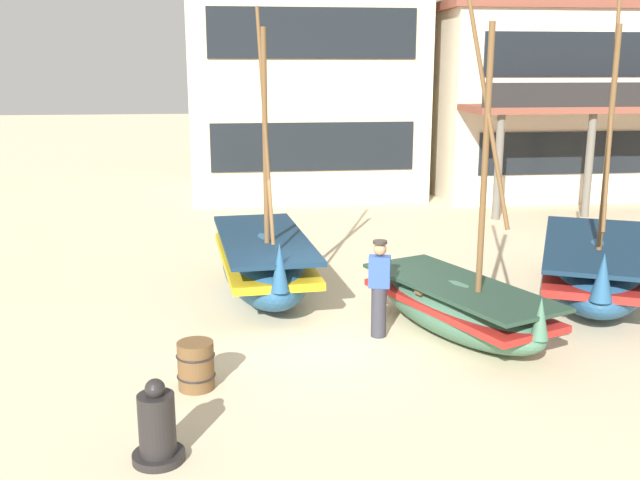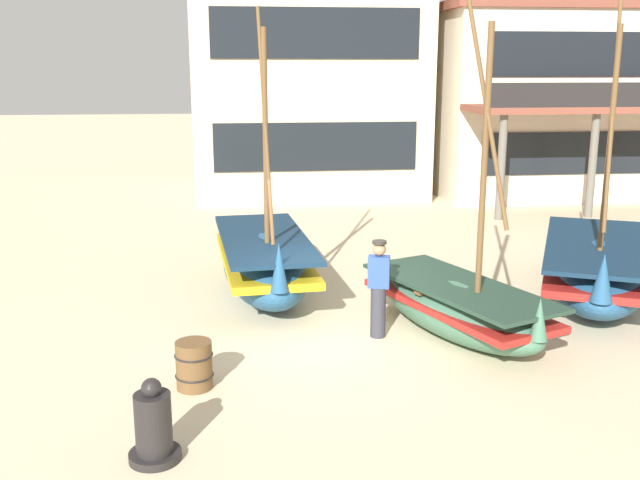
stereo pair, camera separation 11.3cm
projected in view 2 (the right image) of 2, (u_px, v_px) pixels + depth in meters
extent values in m
plane|color=beige|center=(327.00, 331.00, 12.70)|extent=(120.00, 120.00, 0.00)
ellipsoid|color=#23517A|center=(596.00, 272.00, 14.22)|extent=(3.79, 5.18, 1.18)
cube|color=red|center=(597.00, 265.00, 14.19)|extent=(3.72, 5.01, 0.14)
cube|color=#132C43|center=(599.00, 245.00, 14.10)|extent=(3.80, 5.12, 0.08)
cone|color=#23517A|center=(603.00, 278.00, 11.96)|extent=(0.50, 0.50, 0.82)
cylinder|color=brown|center=(609.00, 151.00, 13.10)|extent=(0.10, 0.10, 4.40)
cylinder|color=brown|center=(612.00, 115.00, 12.95)|extent=(0.73, 1.42, 4.03)
cube|color=brown|center=(597.00, 247.00, 14.46)|extent=(1.69, 0.92, 0.06)
ellipsoid|color=#23517A|center=(264.00, 266.00, 14.55)|extent=(1.96, 4.56, 1.23)
cube|color=gold|center=(264.00, 258.00, 14.52)|extent=(1.96, 4.39, 0.15)
cube|color=#132C43|center=(264.00, 238.00, 14.42)|extent=(2.00, 4.48, 0.09)
cone|color=#23517A|center=(279.00, 267.00, 12.39)|extent=(0.35, 0.35, 0.86)
cylinder|color=brown|center=(266.00, 148.00, 13.46)|extent=(0.10, 0.10, 4.33)
cylinder|color=brown|center=(265.00, 123.00, 13.35)|extent=(0.21, 1.75, 4.24)
cube|color=brown|center=(262.00, 241.00, 14.77)|extent=(1.53, 0.28, 0.06)
ellipsoid|color=#427056|center=(457.00, 310.00, 12.37)|extent=(2.74, 4.08, 0.93)
cube|color=red|center=(458.00, 304.00, 12.35)|extent=(2.70, 3.94, 0.11)
cube|color=#243D2F|center=(458.00, 286.00, 12.28)|extent=(2.75, 4.02, 0.06)
cone|color=#427056|center=(539.00, 319.00, 10.71)|extent=(0.36, 0.36, 0.65)
cylinder|color=brown|center=(484.00, 171.00, 11.40)|extent=(0.10, 0.10, 4.52)
cylinder|color=brown|center=(487.00, 111.00, 11.18)|extent=(0.53, 1.16, 3.57)
cube|color=brown|center=(447.00, 287.00, 12.54)|extent=(1.28, 0.65, 0.06)
cylinder|color=#33333D|center=(378.00, 312.00, 12.35)|extent=(0.26, 0.26, 0.88)
cube|color=#2D4C99|center=(379.00, 272.00, 12.19)|extent=(0.41, 0.31, 0.54)
sphere|color=#A87A56|center=(379.00, 249.00, 12.10)|extent=(0.22, 0.22, 0.22)
cylinder|color=#2D2823|center=(379.00, 242.00, 12.07)|extent=(0.24, 0.24, 0.05)
cylinder|color=black|center=(155.00, 456.00, 8.55)|extent=(0.62, 0.62, 0.10)
cylinder|color=black|center=(153.00, 423.00, 8.46)|extent=(0.43, 0.43, 0.73)
sphere|color=black|center=(151.00, 388.00, 8.35)|extent=(0.24, 0.24, 0.24)
cylinder|color=brown|center=(194.00, 365.00, 10.39)|extent=(0.52, 0.52, 0.70)
torus|color=black|center=(194.00, 355.00, 10.36)|extent=(0.56, 0.56, 0.03)
torus|color=black|center=(195.00, 375.00, 10.43)|extent=(0.56, 0.56, 0.03)
cube|color=beige|center=(307.00, 93.00, 26.05)|extent=(7.87, 5.85, 7.10)
cube|color=black|center=(316.00, 147.00, 23.57)|extent=(6.61, 0.06, 1.56)
cube|color=black|center=(316.00, 33.00, 22.74)|extent=(6.61, 0.06, 1.56)
cube|color=beige|center=(565.00, 104.00, 26.71)|extent=(9.93, 6.43, 6.28)
cube|color=brown|center=(572.00, 10.00, 25.94)|extent=(10.33, 6.69, 0.30)
cube|color=black|center=(605.00, 153.00, 23.90)|extent=(8.35, 0.06, 1.38)
cube|color=black|center=(614.00, 54.00, 23.17)|extent=(8.35, 0.06, 1.38)
cube|color=brown|center=(628.00, 108.00, 22.44)|extent=(9.93, 2.36, 0.20)
cylinder|color=#666056|center=(501.00, 168.00, 21.55)|extent=(0.24, 0.24, 3.14)
cylinder|color=#666056|center=(592.00, 166.00, 21.87)|extent=(0.24, 0.24, 3.14)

